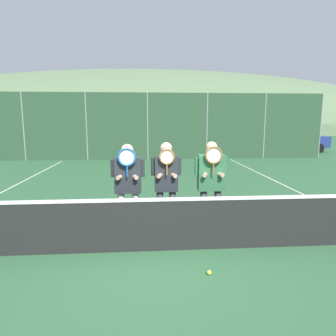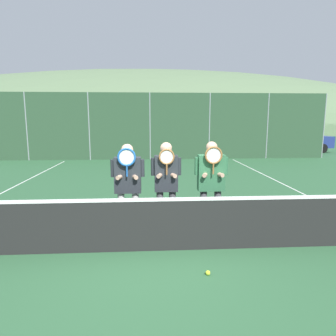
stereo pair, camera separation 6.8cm
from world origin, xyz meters
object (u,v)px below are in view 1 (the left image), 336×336
Objects in this scene: player_center_right at (211,179)px; car_left_of_center at (138,139)px; player_leftmost at (128,181)px; car_far_left at (60,140)px; car_right_of_center at (291,139)px; tennis_ball_on_court at (209,273)px; car_center at (215,138)px; player_center_left at (166,181)px.

car_left_of_center is at bearing 96.93° from player_center_right.
player_leftmost reaches higher than car_far_left.
tennis_ball_on_court is at bearing -119.66° from car_right_of_center.
car_center reaches higher than player_leftmost.
car_far_left is (-4.97, 13.65, -0.19)m from player_leftmost.
car_right_of_center is (5.22, 0.32, -0.09)m from car_center.
player_center_left is 0.43× the size of car_left_of_center.
player_center_right reaches higher than car_right_of_center.
car_far_left is (-6.52, 13.66, -0.20)m from player_center_right.
player_center_right is 16.37m from car_right_of_center.
player_leftmost is at bearing 179.71° from player_center_right.
player_center_left is at bearing -86.50° from car_left_of_center.
player_leftmost is 14.53m from car_far_left.
car_far_left is at bearing -176.26° from car_left_of_center.
player_center_right reaches higher than car_far_left.
player_leftmost is 2.22m from tennis_ball_on_court.
player_center_right is 0.43× the size of car_far_left.
player_center_left is 0.43× the size of car_far_left.
player_center_right is (1.56, -0.01, 0.01)m from player_leftmost.
player_center_right is (0.85, -0.02, 0.02)m from player_center_left.
player_center_right is at bearing 77.52° from tennis_ball_on_court.
player_center_left is at bearing -106.85° from car_center.
car_left_of_center is (-0.14, 13.97, -0.18)m from player_leftmost.
player_center_right is at bearing -64.47° from car_far_left.
car_left_of_center is at bearing 93.50° from player_center_left.
player_center_right is at bearing -103.52° from car_center.
player_leftmost is 17.23m from car_right_of_center.
car_far_left is at bearing -179.92° from car_center.
car_right_of_center reaches higher than tennis_ball_on_court.
player_leftmost is at bearing -178.67° from player_center_left.
player_center_right is at bearing -121.31° from car_right_of_center.
car_right_of_center is 17.91m from tennis_ball_on_court.
player_leftmost is 0.43× the size of car_left_of_center.
player_center_right reaches higher than tennis_ball_on_court.
car_right_of_center is at bearing 58.69° from player_center_right.
player_center_right reaches higher than player_center_left.
player_center_left reaches higher than tennis_ball_on_court.
car_left_of_center is at bearing 176.54° from car_center.
car_far_left is 60.32× the size of tennis_ball_on_court.
player_leftmost is 14.50m from car_center.
car_center is at bearing 70.48° from player_leftmost.
player_leftmost is at bearing -70.01° from car_far_left.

